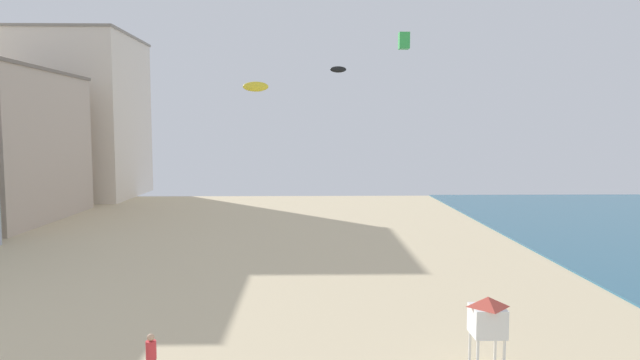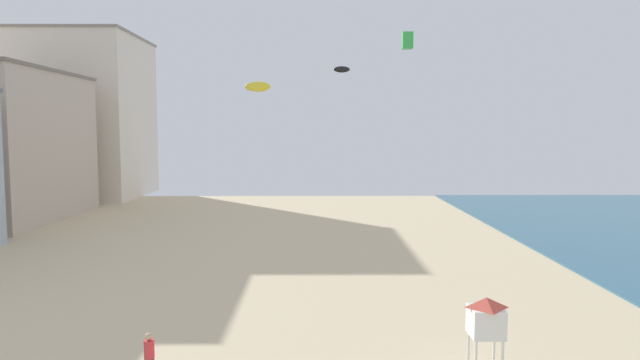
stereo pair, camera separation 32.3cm
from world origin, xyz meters
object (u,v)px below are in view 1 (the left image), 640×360
kite_green_box (404,41)px  kite_yellow_parafoil (256,87)px  lifeguard_stand (488,317)px  kite_flyer (151,355)px  kite_black_parafoil (338,69)px

kite_green_box → kite_yellow_parafoil: size_ratio=0.82×
lifeguard_stand → kite_flyer: bearing=-162.5°
kite_black_parafoil → kite_green_box: size_ratio=1.09×
lifeguard_stand → kite_black_parafoil: 29.28m
kite_green_box → kite_black_parafoil: bearing=139.8°
kite_flyer → kite_black_parafoil: size_ratio=1.26×
kite_flyer → kite_yellow_parafoil: 17.44m
kite_black_parafoil → kite_yellow_parafoil: (-5.40, -13.31, -2.42)m
lifeguard_stand → kite_black_parafoil: size_ratio=1.96×
kite_black_parafoil → lifeguard_stand: bearing=-82.1°
kite_green_box → kite_flyer: bearing=-117.2°
kite_flyer → kite_green_box: (12.18, 23.68, 13.89)m
kite_green_box → kite_yellow_parafoil: bearing=-136.8°
lifeguard_stand → kite_black_parafoil: kite_black_parafoil is taller
kite_black_parafoil → kite_yellow_parafoil: bearing=-112.1°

